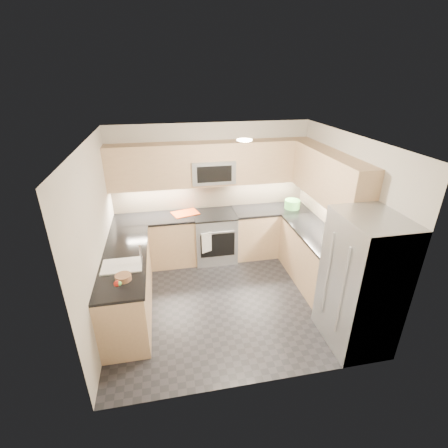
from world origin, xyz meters
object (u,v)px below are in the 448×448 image
at_px(utensil_bowl, 292,204).
at_px(cutting_board, 185,213).
at_px(microwave, 213,171).
at_px(gas_range, 215,237).
at_px(refrigerator, 361,283).
at_px(fruit_basket, 123,277).

bearing_deg(utensil_bowl, cutting_board, 176.25).
distance_m(microwave, cutting_board, 0.92).
bearing_deg(gas_range, microwave, 90.00).
bearing_deg(refrigerator, utensil_bowl, 89.13).
bearing_deg(microwave, refrigerator, -60.38).
height_order(cutting_board, fruit_basket, fruit_basket).
xyz_separation_m(gas_range, microwave, (0.00, 0.12, 1.24)).
distance_m(microwave, refrigerator, 3.04).
bearing_deg(microwave, utensil_bowl, -6.34).
distance_m(gas_range, utensil_bowl, 1.59).
relative_size(gas_range, microwave, 1.20).
bearing_deg(microwave, gas_range, -90.00).
height_order(gas_range, refrigerator, refrigerator).
height_order(microwave, cutting_board, microwave).
bearing_deg(refrigerator, gas_range, 120.88).
distance_m(microwave, utensil_bowl, 1.64).
xyz_separation_m(microwave, refrigerator, (1.45, -2.55, -0.80)).
relative_size(microwave, refrigerator, 0.42).
xyz_separation_m(utensil_bowl, cutting_board, (-2.01, 0.13, -0.07)).
height_order(microwave, refrigerator, microwave).
bearing_deg(fruit_basket, refrigerator, -11.19).
bearing_deg(fruit_basket, cutting_board, 64.35).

